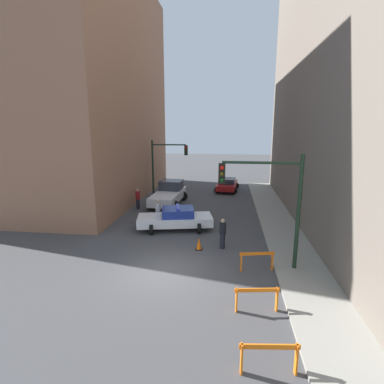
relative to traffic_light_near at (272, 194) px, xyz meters
The scene contains 15 objects.
ground_plane 5.97m from the traffic_light_near, 169.53° to the right, with size 120.00×120.00×0.00m, color #424244.
sidewalk_right 3.87m from the traffic_light_near, 30.72° to the right, with size 2.40×44.00×0.12m.
building_corner_left 22.13m from the traffic_light_near, 141.88° to the left, with size 14.00×20.00×19.31m.
traffic_light_near is the anchor object (origin of this frame).
traffic_light_far 16.52m from the traffic_light_near, 119.09° to the left, with size 3.44×0.35×5.20m.
police_car 7.65m from the traffic_light_near, 137.16° to the left, with size 4.98×2.94×1.52m.
white_truck 13.31m from the traffic_light_near, 121.99° to the left, with size 2.83×5.50×1.90m.
parked_car_near 17.45m from the traffic_light_near, 96.94° to the left, with size 2.54×4.45×1.31m.
pedestrian_crossing 9.18m from the traffic_light_near, 138.73° to the left, with size 0.37×0.37×1.66m.
pedestrian_corner 13.19m from the traffic_light_near, 134.53° to the left, with size 0.45×0.45×1.66m.
pedestrian_sidewalk 4.04m from the traffic_light_near, 135.76° to the left, with size 0.41×0.41×1.66m.
barrier_front 6.90m from the traffic_light_near, 96.80° to the right, with size 1.60×0.32×0.90m.
barrier_mid 4.57m from the traffic_light_near, 103.52° to the right, with size 1.59×0.39×0.90m.
barrier_back 2.98m from the traffic_light_near, 152.67° to the right, with size 1.58×0.45×0.90m.
traffic_cone 5.02m from the traffic_light_near, 152.31° to the left, with size 0.36×0.36×0.66m.
Camera 1 is at (2.81, -12.29, 6.45)m, focal length 28.00 mm.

